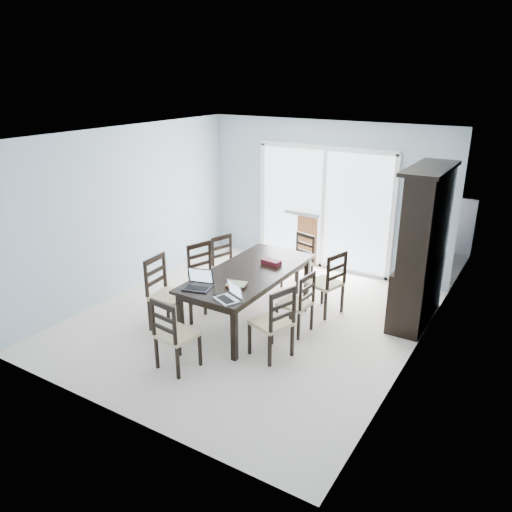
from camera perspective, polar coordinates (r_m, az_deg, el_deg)
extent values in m
plane|color=silver|center=(7.24, -0.80, -7.24)|extent=(5.00, 5.00, 0.00)
plane|color=white|center=(6.46, -0.92, 13.67)|extent=(5.00, 5.00, 0.00)
cube|color=#9DAFBB|center=(8.87, 7.85, 6.77)|extent=(4.50, 0.02, 2.60)
cube|color=#9DAFBB|center=(8.12, -14.47, 5.05)|extent=(0.02, 5.00, 2.60)
cube|color=#9DAFBB|center=(5.91, 17.91, -0.96)|extent=(0.02, 5.00, 2.60)
cube|color=gray|center=(10.15, 9.79, 0.42)|extent=(4.50, 2.00, 0.10)
cube|color=#99999E|center=(10.87, 11.98, 4.93)|extent=(4.50, 0.06, 1.10)
cube|color=black|center=(6.93, -0.83, -1.88)|extent=(1.00, 2.20, 0.04)
cube|color=black|center=(6.95, -0.83, -2.34)|extent=(0.88, 2.08, 0.10)
cube|color=black|center=(6.59, -8.63, -7.05)|extent=(0.07, 0.07, 0.69)
cube|color=black|center=(6.13, -2.50, -9.00)|extent=(0.07, 0.07, 0.69)
cube|color=black|center=(8.07, 0.44, -1.54)|extent=(0.07, 0.07, 0.69)
cube|color=black|center=(7.70, 5.81, -2.75)|extent=(0.07, 0.07, 0.69)
cube|color=black|center=(7.42, 17.82, -3.92)|extent=(0.45, 1.30, 0.85)
cube|color=black|center=(7.06, 18.99, 4.03)|extent=(0.38, 1.30, 1.30)
cube|color=black|center=(6.92, 19.38, 9.43)|extent=(0.50, 1.38, 0.05)
cube|color=black|center=(6.71, 16.54, 3.48)|extent=(0.02, 0.36, 1.18)
cube|color=black|center=(7.10, 17.46, 4.29)|extent=(0.02, 0.36, 1.18)
cube|color=black|center=(7.50, 18.29, 5.01)|extent=(0.02, 0.36, 1.18)
cube|color=silver|center=(8.92, 7.72, 5.18)|extent=(2.40, 0.02, 2.10)
cube|color=white|center=(8.69, 8.02, 12.12)|extent=(2.52, 0.05, 0.08)
cube|color=white|center=(8.90, 7.68, 5.16)|extent=(0.06, 0.05, 2.10)
cube|color=white|center=(9.22, 7.39, -1.00)|extent=(2.52, 0.05, 0.05)
cube|color=black|center=(7.27, -10.06, -5.45)|extent=(0.04, 0.04, 0.45)
cube|color=black|center=(6.99, -12.02, -6.68)|extent=(0.04, 0.04, 0.45)
cube|color=black|center=(7.06, -7.46, -6.14)|extent=(0.04, 0.04, 0.45)
cube|color=black|center=(6.77, -9.37, -7.44)|extent=(0.04, 0.04, 0.45)
cube|color=beige|center=(6.91, -9.85, -4.55)|extent=(0.47, 0.47, 0.05)
cube|color=black|center=(7.80, -5.13, -3.47)|extent=(0.04, 0.04, 0.43)
cube|color=black|center=(7.61, -7.46, -4.19)|extent=(0.04, 0.04, 0.43)
cube|color=black|center=(7.52, -3.48, -4.37)|extent=(0.04, 0.04, 0.43)
cube|color=black|center=(7.32, -5.86, -5.14)|extent=(0.04, 0.04, 0.43)
cube|color=beige|center=(7.46, -5.54, -2.62)|extent=(0.53, 0.53, 0.05)
cube|color=black|center=(8.22, -2.80, -2.20)|extent=(0.04, 0.04, 0.41)
cube|color=black|center=(8.02, -4.81, -2.84)|extent=(0.04, 0.04, 0.41)
cube|color=black|center=(7.97, -1.17, -2.94)|extent=(0.04, 0.04, 0.41)
cube|color=black|center=(7.76, -3.20, -3.63)|extent=(0.04, 0.04, 0.41)
cube|color=beige|center=(7.90, -3.02, -1.37)|extent=(0.50, 0.50, 0.05)
cube|color=black|center=(6.07, 1.58, -10.80)|extent=(0.04, 0.04, 0.42)
cube|color=black|center=(6.29, 4.15, -9.63)|extent=(0.04, 0.04, 0.42)
cube|color=black|center=(6.31, -0.74, -9.46)|extent=(0.04, 0.04, 0.42)
cube|color=black|center=(6.53, 1.82, -8.40)|extent=(0.04, 0.04, 0.42)
cube|color=beige|center=(6.18, 1.73, -7.65)|extent=(0.52, 0.52, 0.05)
cube|color=black|center=(6.66, 4.88, -8.04)|extent=(0.03, 0.03, 0.39)
cube|color=black|center=(6.92, 6.38, -6.93)|extent=(0.03, 0.03, 0.39)
cube|color=black|center=(6.82, 2.40, -7.26)|extent=(0.03, 0.03, 0.39)
cube|color=black|center=(7.07, 3.96, -6.21)|extent=(0.03, 0.03, 0.39)
cube|color=beige|center=(6.77, 4.46, -5.46)|extent=(0.41, 0.41, 0.05)
cube|color=black|center=(7.19, 7.93, -5.72)|extent=(0.04, 0.04, 0.43)
cube|color=black|center=(7.46, 9.82, -4.83)|extent=(0.04, 0.04, 0.43)
cube|color=black|center=(7.41, 5.69, -4.80)|extent=(0.04, 0.04, 0.43)
cube|color=black|center=(7.68, 7.60, -3.97)|extent=(0.04, 0.04, 0.43)
cube|color=beige|center=(7.33, 7.85, -3.12)|extent=(0.52, 0.52, 0.05)
cube|color=black|center=(6.15, -11.27, -10.82)|extent=(0.04, 0.04, 0.41)
cube|color=black|center=(5.92, -8.93, -12.03)|extent=(0.04, 0.04, 0.41)
cube|color=black|center=(6.36, -8.78, -9.57)|extent=(0.04, 0.04, 0.41)
cube|color=black|center=(6.13, -6.42, -10.68)|extent=(0.04, 0.04, 0.41)
cube|color=beige|center=(6.02, -8.97, -8.89)|extent=(0.45, 0.45, 0.05)
cube|color=black|center=(8.23, 6.37, -2.33)|extent=(0.04, 0.04, 0.39)
cube|color=black|center=(8.44, 4.59, -1.68)|extent=(0.04, 0.04, 0.39)
cube|color=black|center=(7.99, 4.75, -2.99)|extent=(0.04, 0.04, 0.39)
cube|color=black|center=(8.21, 2.95, -2.30)|extent=(0.04, 0.04, 0.39)
cube|color=beige|center=(8.13, 4.71, -0.89)|extent=(0.47, 0.47, 0.05)
cube|color=black|center=(6.40, -6.76, -3.68)|extent=(0.40, 0.32, 0.02)
cube|color=silver|center=(6.36, -6.80, -2.70)|extent=(0.30, 0.12, 0.18)
cube|color=silver|center=(6.06, -3.41, -5.02)|extent=(0.37, 0.32, 0.02)
cube|color=silver|center=(6.01, -3.43, -4.11)|extent=(0.26, 0.14, 0.16)
cube|color=maroon|center=(6.44, -2.29, -3.33)|extent=(0.25, 0.20, 0.03)
cube|color=gold|center=(6.43, -2.22, -3.18)|extent=(0.29, 0.25, 0.01)
cube|color=black|center=(6.19, -4.23, -4.47)|extent=(0.12, 0.06, 0.01)
cube|color=#54101B|center=(7.15, 1.76, -0.72)|extent=(0.29, 0.17, 0.07)
cube|color=brown|center=(10.18, 4.74, 3.68)|extent=(1.93, 1.75, 0.90)
cube|color=gray|center=(10.05, 4.82, 6.30)|extent=(1.99, 1.81, 0.06)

